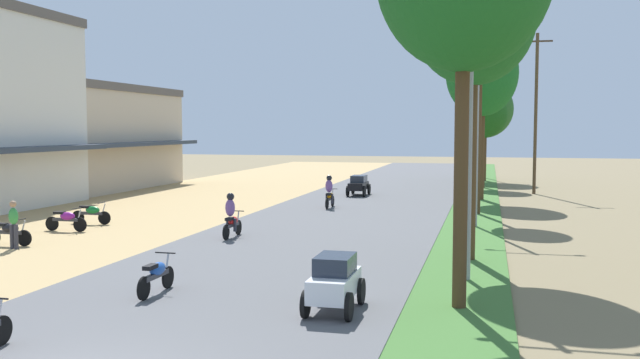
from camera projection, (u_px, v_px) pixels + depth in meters
shophouse_mid at (88, 137)px, 45.98m from camera, size 9.19×12.90×6.90m
parked_motorbike_nearest at (9, 231)px, 23.44m from camera, size 1.80×0.54×0.94m
parked_motorbike_second at (66, 219)px, 26.66m from camera, size 1.80×0.54×0.94m
parked_motorbike_third at (92, 213)px, 28.65m from camera, size 1.80×0.54×0.94m
pedestrian_on_shoulder at (14, 222)px, 22.76m from camera, size 0.39×0.29×1.62m
median_tree_second at (473, 19)px, 20.49m from camera, size 3.71×3.71×9.39m
median_tree_third at (480, 53)px, 31.64m from camera, size 2.83×2.83×9.00m
median_tree_fourth at (482, 74)px, 38.19m from camera, size 4.00×4.00×9.53m
median_tree_fifth at (484, 115)px, 46.11m from camera, size 3.16×3.16×6.51m
median_tree_sixth at (484, 109)px, 52.09m from camera, size 4.32×4.32×7.67m
streetlamp_near at (470, 123)px, 17.91m from camera, size 3.16×0.20×7.13m
streetlamp_mid at (477, 121)px, 27.77m from camera, size 3.16×0.20×7.47m
streetlamp_far at (483, 126)px, 55.37m from camera, size 3.16×0.20×7.28m
utility_pole_near at (536, 111)px, 42.18m from camera, size 1.80×0.20×9.90m
car_hatchback_white at (335, 281)px, 14.97m from camera, size 1.04×2.00×1.23m
car_sedan_black at (359, 184)px, 40.72m from camera, size 1.10×2.26×1.19m
motorbike_ahead_third at (157, 274)px, 16.52m from camera, size 0.54×1.80×0.94m
motorbike_ahead_fourth at (232, 217)px, 24.99m from camera, size 0.54×1.80×1.66m
motorbike_ahead_fifth at (330, 193)px, 34.27m from camera, size 0.54×1.80×1.66m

